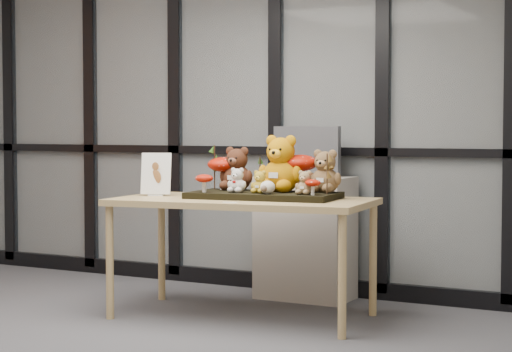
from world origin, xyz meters
The scene contains 23 objects.
glass_partition centered at (0.00, 2.47, 1.42)m, with size 4.90×0.06×2.78m.
display_table centered at (0.73, 1.46, 0.70)m, with size 1.73×1.01×0.77m.
diorama_tray centered at (0.85, 1.53, 0.79)m, with size 0.94×0.47×0.04m, color black.
bear_pooh_yellow centered at (0.92, 1.63, 1.01)m, with size 0.31×0.28×0.40m, color #C67E06, non-canonical shape.
bear_brown_medium centered at (0.60, 1.62, 0.97)m, with size 0.24×0.22×0.32m, color #432113, non-canonical shape.
bear_tan_back centered at (1.20, 1.70, 0.96)m, with size 0.23×0.21×0.30m, color brown, non-canonical shape.
bear_small_yellow centered at (0.87, 1.44, 0.89)m, with size 0.12×0.11×0.16m, color gold, non-canonical shape.
bear_white_bow centered at (0.71, 1.43, 0.90)m, with size 0.13×0.12×0.17m, color silver, non-canonical shape.
bear_beige_small centered at (1.17, 1.47, 0.89)m, with size 0.13×0.11×0.16m, color #9E7F52, non-canonical shape.
plush_cream_hedgehog centered at (0.95, 1.39, 0.85)m, with size 0.07×0.06×0.09m, color #EEE7CD, non-canonical shape.
mushroom_back_left centered at (0.49, 1.63, 0.93)m, with size 0.22×0.22×0.24m, color #9D1305, non-canonical shape.
mushroom_back_right centered at (1.02, 1.72, 0.94)m, with size 0.24×0.24×0.26m, color #9D1305, non-canonical shape.
mushroom_front_left centered at (0.52, 1.34, 0.87)m, with size 0.12×0.12×0.13m, color #9D1305, non-canonical shape.
mushroom_front_right centered at (1.24, 1.44, 0.86)m, with size 0.10×0.10×0.11m, color #9D1305, non-canonical shape.
sprig_green_far_left centered at (0.43, 1.61, 0.96)m, with size 0.05×0.05×0.30m, color #10380C, non-canonical shape.
sprig_green_mid_left centered at (0.58, 1.68, 0.93)m, with size 0.05×0.05×0.25m, color #10380C, non-canonical shape.
sprig_dry_far_right centered at (1.24, 1.69, 0.93)m, with size 0.05×0.05×0.25m, color brown, non-canonical shape.
sprig_dry_mid_right centered at (1.28, 1.57, 0.93)m, with size 0.05×0.05×0.25m, color brown, non-canonical shape.
sprig_green_centre centered at (0.73, 1.70, 0.92)m, with size 0.05×0.05×0.22m, color #10380C, non-canonical shape.
sign_holder centered at (0.10, 1.40, 0.90)m, with size 0.21×0.12×0.29m.
label_card centered at (0.82, 1.14, 0.77)m, with size 0.09×0.03×0.00m, color white.
cabinet centered at (0.81, 2.24, 0.44)m, with size 0.66×0.38×0.87m, color #B2A99F.
monitor centered at (0.81, 2.26, 1.05)m, with size 0.50×0.05×0.36m.
Camera 1 is at (3.63, -3.70, 1.22)m, focal length 65.00 mm.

